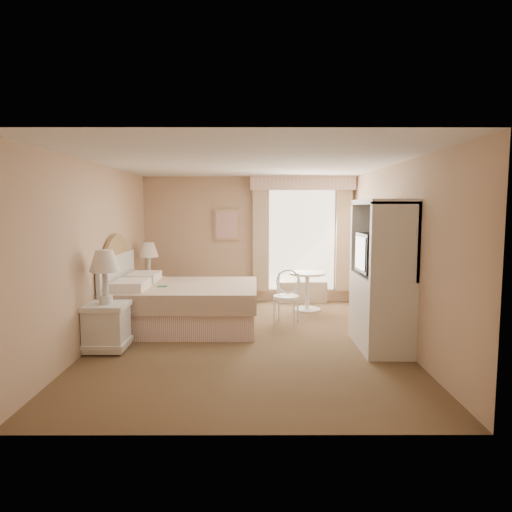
{
  "coord_description": "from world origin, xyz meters",
  "views": [
    {
      "loc": [
        0.12,
        -6.36,
        1.88
      ],
      "look_at": [
        0.13,
        0.3,
        1.18
      ],
      "focal_mm": 32.0,
      "sensor_mm": 36.0,
      "label": 1
    }
  ],
  "objects_px": {
    "bed": "(177,303)",
    "nightstand_near": "(106,314)",
    "round_table": "(307,285)",
    "nightstand_far": "(149,285)",
    "cafe_chair": "(287,292)",
    "armoire": "(382,287)"
  },
  "relations": [
    {
      "from": "bed",
      "to": "nightstand_near",
      "type": "xyz_separation_m",
      "value": [
        -0.73,
        -1.22,
        0.12
      ]
    },
    {
      "from": "nightstand_near",
      "to": "round_table",
      "type": "xyz_separation_m",
      "value": [
        2.92,
        2.4,
        -0.03
      ]
    },
    {
      "from": "nightstand_far",
      "to": "cafe_chair",
      "type": "bearing_deg",
      "value": -20.5
    },
    {
      "from": "bed",
      "to": "cafe_chair",
      "type": "distance_m",
      "value": 1.78
    },
    {
      "from": "nightstand_near",
      "to": "cafe_chair",
      "type": "distance_m",
      "value": 2.9
    },
    {
      "from": "bed",
      "to": "nightstand_near",
      "type": "height_order",
      "value": "bed"
    },
    {
      "from": "bed",
      "to": "round_table",
      "type": "bearing_deg",
      "value": 28.44
    },
    {
      "from": "armoire",
      "to": "nightstand_far",
      "type": "bearing_deg",
      "value": 147.93
    },
    {
      "from": "bed",
      "to": "round_table",
      "type": "height_order",
      "value": "bed"
    },
    {
      "from": "bed",
      "to": "cafe_chair",
      "type": "relative_size",
      "value": 2.61
    },
    {
      "from": "nightstand_near",
      "to": "armoire",
      "type": "xyz_separation_m",
      "value": [
        3.65,
        0.15,
        0.33
      ]
    },
    {
      "from": "bed",
      "to": "cafe_chair",
      "type": "height_order",
      "value": "bed"
    },
    {
      "from": "round_table",
      "to": "armoire",
      "type": "height_order",
      "value": "armoire"
    },
    {
      "from": "bed",
      "to": "armoire",
      "type": "bearing_deg",
      "value": -20.09
    },
    {
      "from": "nightstand_near",
      "to": "round_table",
      "type": "bearing_deg",
      "value": 39.48
    },
    {
      "from": "nightstand_near",
      "to": "armoire",
      "type": "distance_m",
      "value": 3.67
    },
    {
      "from": "nightstand_near",
      "to": "nightstand_far",
      "type": "height_order",
      "value": "nightstand_near"
    },
    {
      "from": "round_table",
      "to": "bed",
      "type": "bearing_deg",
      "value": -151.56
    },
    {
      "from": "nightstand_far",
      "to": "armoire",
      "type": "distance_m",
      "value": 4.33
    },
    {
      "from": "armoire",
      "to": "round_table",
      "type": "bearing_deg",
      "value": 108.12
    },
    {
      "from": "round_table",
      "to": "armoire",
      "type": "relative_size",
      "value": 0.35
    },
    {
      "from": "armoire",
      "to": "nightstand_near",
      "type": "bearing_deg",
      "value": -177.7
    }
  ]
}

